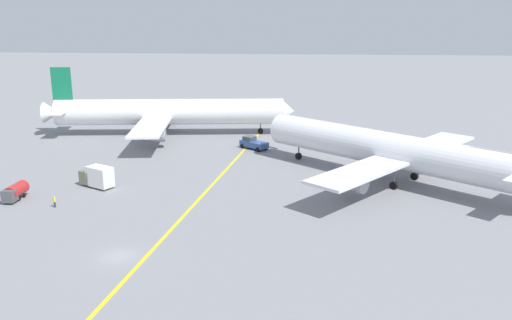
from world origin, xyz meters
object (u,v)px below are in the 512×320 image
at_px(airliner_being_pushed, 390,150).
at_px(gse_fuel_bowser_stubby, 15,192).
at_px(ground_crew_wing_walker_right, 55,202).
at_px(airliner_at_gate_left, 168,112).
at_px(pushback_tug, 253,143).
at_px(gse_catering_truck_tall, 97,177).

xyz_separation_m(airliner_being_pushed, gse_fuel_bowser_stubby, (-57.65, -14.22, -3.96)).
bearing_deg(gse_fuel_bowser_stubby, ground_crew_wing_walker_right, -19.39).
xyz_separation_m(airliner_at_gate_left, gse_fuel_bowser_stubby, (-12.66, -45.84, -3.84)).
bearing_deg(ground_crew_wing_walker_right, airliner_being_pushed, 18.46).
distance_m(pushback_tug, gse_catering_truck_tall, 35.49).
relative_size(airliner_being_pushed, ground_crew_wing_walker_right, 27.17).
height_order(airliner_at_gate_left, gse_catering_truck_tall, airliner_at_gate_left).
xyz_separation_m(gse_fuel_bowser_stubby, ground_crew_wing_walker_right, (7.33, -2.58, -0.47)).
relative_size(airliner_being_pushed, gse_catering_truck_tall, 7.14).
xyz_separation_m(gse_fuel_bowser_stubby, gse_catering_truck_tall, (10.12, 7.05, 0.42)).
bearing_deg(gse_fuel_bowser_stubby, gse_catering_truck_tall, 34.89).
bearing_deg(ground_crew_wing_walker_right, gse_catering_truck_tall, 73.85).
relative_size(airliner_at_gate_left, gse_fuel_bowser_stubby, 11.55).
distance_m(gse_fuel_bowser_stubby, ground_crew_wing_walker_right, 7.78).
distance_m(pushback_tug, ground_crew_wing_walker_right, 44.82).
bearing_deg(airliner_being_pushed, gse_fuel_bowser_stubby, -166.14).
bearing_deg(airliner_being_pushed, airliner_at_gate_left, 144.90).
bearing_deg(pushback_tug, airliner_at_gate_left, 150.07).
xyz_separation_m(pushback_tug, gse_fuel_bowser_stubby, (-33.16, -34.04, 0.16)).
distance_m(airliner_being_pushed, gse_fuel_bowser_stubby, 59.51).
relative_size(pushback_tug, ground_crew_wing_walker_right, 4.89).
distance_m(airliner_at_gate_left, gse_catering_truck_tall, 39.02).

